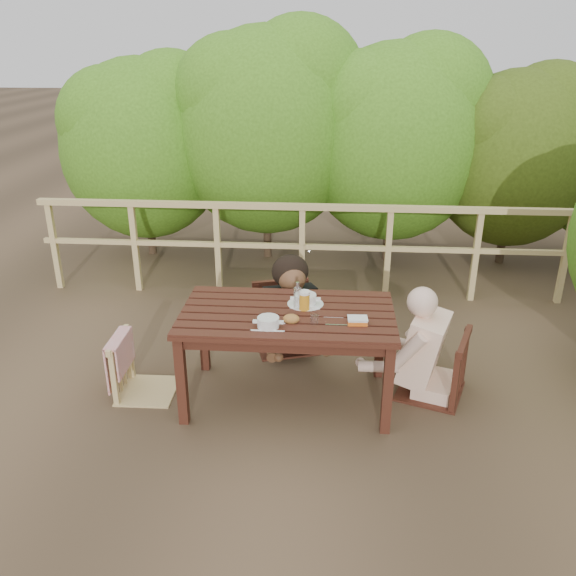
# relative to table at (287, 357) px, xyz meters

# --- Properties ---
(ground) EXTENTS (60.00, 60.00, 0.00)m
(ground) POSITION_rel_table_xyz_m (0.00, 0.00, -0.36)
(ground) COLOR brown
(ground) RESTS_ON ground
(table) EXTENTS (1.56, 0.87, 0.72)m
(table) POSITION_rel_table_xyz_m (0.00, 0.00, 0.00)
(table) COLOR #36180F
(table) RESTS_ON ground
(chair_left) EXTENTS (0.45, 0.45, 0.90)m
(chair_left) POSITION_rel_table_xyz_m (-1.10, -0.01, 0.09)
(chair_left) COLOR tan
(chair_left) RESTS_ON ground
(chair_far) EXTENTS (0.65, 0.65, 1.04)m
(chair_far) POSITION_rel_table_xyz_m (-0.08, 0.83, 0.16)
(chair_far) COLOR #36180F
(chair_far) RESTS_ON ground
(chair_right) EXTENTS (0.63, 0.63, 0.99)m
(chair_right) POSITION_rel_table_xyz_m (1.11, 0.16, 0.14)
(chair_right) COLOR #36180F
(chair_right) RESTS_ON ground
(woman) EXTENTS (0.74, 0.83, 1.40)m
(woman) POSITION_rel_table_xyz_m (-0.08, 0.85, 0.34)
(woman) COLOR black
(woman) RESTS_ON ground
(diner_right) EXTENTS (0.86, 0.78, 1.42)m
(diner_right) POSITION_rel_table_xyz_m (1.14, 0.16, 0.35)
(diner_right) COLOR beige
(diner_right) RESTS_ON ground
(railing) EXTENTS (5.60, 0.10, 1.01)m
(railing) POSITION_rel_table_xyz_m (0.00, 2.00, 0.15)
(railing) COLOR tan
(railing) RESTS_ON ground
(hedge_row) EXTENTS (6.60, 1.60, 3.80)m
(hedge_row) POSITION_rel_table_xyz_m (0.40, 3.20, 1.54)
(hedge_row) COLOR #3C6C18
(hedge_row) RESTS_ON ground
(soup_near) EXTENTS (0.26, 0.26, 0.09)m
(soup_near) POSITION_rel_table_xyz_m (-0.11, -0.25, 0.40)
(soup_near) COLOR white
(soup_near) RESTS_ON table
(soup_far) EXTENTS (0.27, 0.27, 0.09)m
(soup_far) POSITION_rel_table_xyz_m (0.12, 0.15, 0.41)
(soup_far) COLOR white
(soup_far) RESTS_ON table
(bread_roll) EXTENTS (0.12, 0.09, 0.07)m
(bread_roll) POSITION_rel_table_xyz_m (0.04, -0.16, 0.39)
(bread_roll) COLOR #B17128
(bread_roll) RESTS_ON table
(beer_glass) EXTENTS (0.08, 0.08, 0.16)m
(beer_glass) POSITION_rel_table_xyz_m (0.12, 0.05, 0.44)
(beer_glass) COLOR orange
(beer_glass) RESTS_ON table
(bottle) EXTENTS (0.05, 0.05, 0.23)m
(bottle) POSITION_rel_table_xyz_m (0.07, 0.05, 0.47)
(bottle) COLOR white
(bottle) RESTS_ON table
(tumbler) EXTENTS (0.06, 0.06, 0.07)m
(tumbler) POSITION_rel_table_xyz_m (0.20, -0.17, 0.40)
(tumbler) COLOR white
(tumbler) RESTS_ON table
(butter_tub) EXTENTS (0.14, 0.11, 0.06)m
(butter_tub) POSITION_rel_table_xyz_m (0.50, -0.16, 0.39)
(butter_tub) COLOR white
(butter_tub) RESTS_ON table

